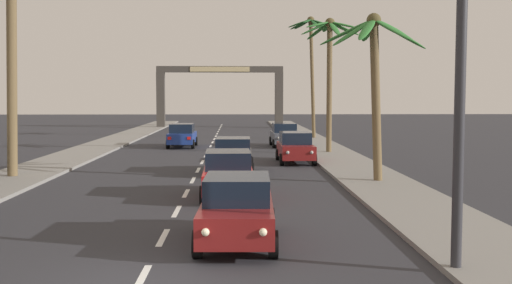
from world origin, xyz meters
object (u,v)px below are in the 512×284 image
at_px(sedan_oncoming_far, 182,135).
at_px(town_gateway_arch, 220,88).
at_px(palm_right_third, 330,55).
at_px(palm_right_farthest, 311,46).
at_px(sedan_third_in_queue, 228,174).
at_px(palm_left_second, 12,43).
at_px(sedan_fifth_in_queue, 233,155).
at_px(traffic_signal_mast, 311,11).
at_px(sedan_parked_mid_kerb, 295,147).
at_px(sedan_lead_at_stop_bar, 237,209).
at_px(palm_right_second, 375,61).
at_px(sedan_parked_nearest_kerb, 284,135).

xyz_separation_m(sedan_oncoming_far, town_gateway_arch, (1.99, 26.56, 3.62)).
xyz_separation_m(palm_right_third, palm_right_farthest, (0.43, 13.36, 1.57)).
height_order(sedan_third_in_queue, palm_left_second, palm_left_second).
xyz_separation_m(sedan_third_in_queue, sedan_fifth_in_queue, (0.14, 7.09, 0.00)).
xyz_separation_m(traffic_signal_mast, sedan_oncoming_far, (-5.40, 32.13, -4.52)).
bearing_deg(traffic_signal_mast, palm_right_farthest, 83.21).
distance_m(palm_left_second, palm_right_farthest, 29.57).
bearing_deg(sedan_parked_mid_kerb, sedan_oncoming_far, 123.93).
bearing_deg(sedan_fifth_in_queue, sedan_parked_mid_kerb, 53.12).
height_order(sedan_lead_at_stop_bar, palm_right_third, palm_right_third).
relative_size(palm_right_third, palm_right_farthest, 0.83).
relative_size(palm_right_second, town_gateway_arch, 0.49).
bearing_deg(palm_right_farthest, palm_right_second, -91.13).
relative_size(sedan_lead_at_stop_bar, sedan_parked_mid_kerb, 1.01).
bearing_deg(palm_left_second, palm_right_farthest, 57.03).
height_order(sedan_oncoming_far, palm_right_third, palm_right_third).
relative_size(sedan_parked_mid_kerb, palm_right_third, 0.52).
bearing_deg(town_gateway_arch, sedan_oncoming_far, -94.29).
distance_m(traffic_signal_mast, palm_right_third, 26.97).
distance_m(sedan_parked_nearest_kerb, town_gateway_arch, 27.07).
relative_size(palm_right_second, palm_right_third, 0.83).
bearing_deg(palm_right_farthest, sedan_parked_nearest_kerb, -110.47).
relative_size(sedan_third_in_queue, palm_right_second, 0.63).
distance_m(sedan_lead_at_stop_bar, palm_right_second, 12.61).
height_order(sedan_lead_at_stop_bar, palm_left_second, palm_left_second).
distance_m(sedan_lead_at_stop_bar, sedan_fifth_in_queue, 14.19).
height_order(sedan_parked_mid_kerb, palm_right_second, palm_right_second).
height_order(sedan_parked_nearest_kerb, palm_right_third, palm_right_third).
relative_size(traffic_signal_mast, sedan_parked_mid_kerb, 2.27).
bearing_deg(town_gateway_arch, sedan_parked_nearest_kerb, -78.51).
distance_m(sedan_parked_nearest_kerb, palm_left_second, 22.29).
bearing_deg(palm_right_farthest, sedan_oncoming_far, -142.36).
height_order(palm_right_third, town_gateway_arch, palm_right_third).
bearing_deg(traffic_signal_mast, sedan_lead_at_stop_bar, 117.53).
xyz_separation_m(traffic_signal_mast, sedan_fifth_in_queue, (-1.67, 17.02, -4.52)).
bearing_deg(sedan_parked_nearest_kerb, palm_right_farthest, 69.53).
height_order(sedan_parked_mid_kerb, palm_right_farthest, palm_right_farthest).
bearing_deg(town_gateway_arch, traffic_signal_mast, -86.67).
xyz_separation_m(palm_right_farthest, town_gateway_arch, (-8.17, 18.72, -3.29)).
xyz_separation_m(sedan_third_in_queue, town_gateway_arch, (-1.60, 48.75, 3.62)).
height_order(traffic_signal_mast, town_gateway_arch, traffic_signal_mast).
relative_size(sedan_oncoming_far, palm_left_second, 0.47).
bearing_deg(palm_right_second, sedan_lead_at_stop_bar, -118.74).
relative_size(sedan_third_in_queue, palm_right_third, 0.53).
bearing_deg(sedan_third_in_queue, town_gateway_arch, 91.89).
xyz_separation_m(palm_right_second, town_gateway_arch, (-7.64, 45.44, -0.63)).
height_order(traffic_signal_mast, sedan_third_in_queue, traffic_signal_mast).
bearing_deg(palm_left_second, town_gateway_arch, 79.71).
xyz_separation_m(traffic_signal_mast, palm_right_third, (4.33, 26.61, 0.83)).
distance_m(palm_right_third, palm_right_farthest, 13.45).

